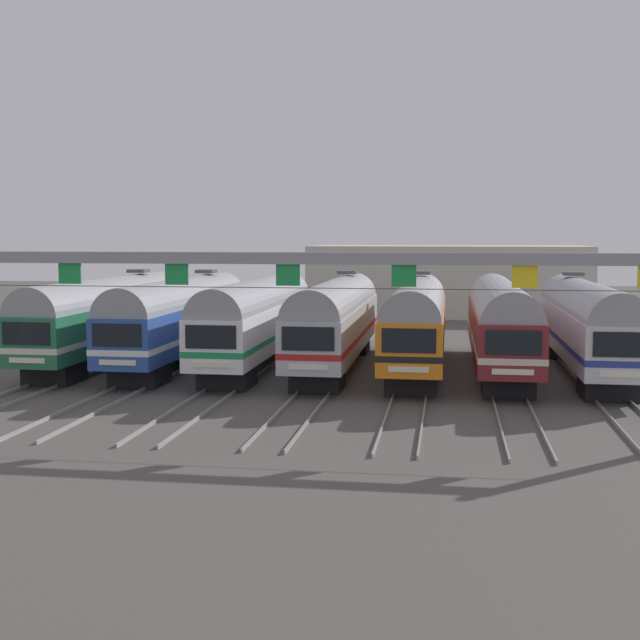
% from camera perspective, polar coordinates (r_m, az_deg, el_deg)
% --- Properties ---
extents(ground_plane, '(160.00, 160.00, 0.00)m').
position_cam_1_polar(ground_plane, '(45.20, 1.07, -3.30)').
color(ground_plane, '#4C4944').
extents(track_bed, '(27.27, 70.00, 0.15)m').
position_cam_1_polar(track_bed, '(61.93, 3.16, -0.79)').
color(track_bed, gray).
rests_on(track_bed, ground).
extents(commuter_train_green, '(2.88, 18.06, 5.05)m').
position_cam_1_polar(commuter_train_green, '(48.27, -14.26, 0.32)').
color(commuter_train_green, '#236B42').
rests_on(commuter_train_green, ground).
extents(commuter_train_blue, '(2.88, 18.06, 5.05)m').
position_cam_1_polar(commuter_train_blue, '(46.76, -9.41, 0.25)').
color(commuter_train_blue, '#284C9E').
rests_on(commuter_train_blue, ground).
extents(commuter_train_white, '(2.88, 18.06, 4.77)m').
position_cam_1_polar(commuter_train_white, '(45.61, -4.28, 0.17)').
color(commuter_train_white, white).
rests_on(commuter_train_white, ground).
extents(commuter_train_stainless, '(2.88, 18.06, 5.05)m').
position_cam_1_polar(commuter_train_stainless, '(44.85, 1.08, 0.09)').
color(commuter_train_stainless, '#B2B5BA').
rests_on(commuter_train_stainless, ground).
extents(commuter_train_orange, '(2.88, 18.06, 5.05)m').
position_cam_1_polar(commuter_train_orange, '(44.49, 6.57, 0.01)').
color(commuter_train_orange, orange).
rests_on(commuter_train_orange, ground).
extents(commuter_train_maroon, '(2.88, 18.06, 4.77)m').
position_cam_1_polar(commuter_train_maroon, '(44.54, 12.10, -0.08)').
color(commuter_train_maroon, maroon).
rests_on(commuter_train_maroon, ground).
extents(commuter_train_silver, '(2.88, 18.06, 5.05)m').
position_cam_1_polar(commuter_train_silver, '(45.01, 17.56, -0.15)').
color(commuter_train_silver, silver).
rests_on(commuter_train_silver, ground).
extents(catenary_gantry, '(31.01, 0.44, 6.97)m').
position_cam_1_polar(catenary_gantry, '(31.35, -2.18, 2.74)').
color(catenary_gantry, gray).
rests_on(catenary_gantry, ground).
extents(maintenance_building, '(24.23, 10.00, 6.20)m').
position_cam_1_polar(maintenance_building, '(76.52, 8.61, 2.66)').
color(maintenance_building, beige).
rests_on(maintenance_building, ground).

